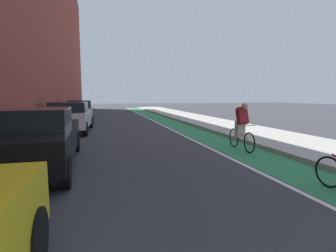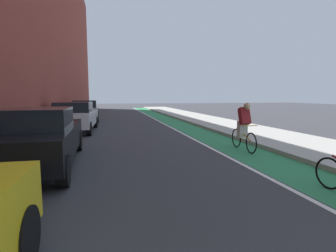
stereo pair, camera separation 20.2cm
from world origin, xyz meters
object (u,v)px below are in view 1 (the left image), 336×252
(parked_sedan_white, at_px, (70,117))
(cyclist_mid, at_px, (241,125))
(parked_sedan_silver, at_px, (80,111))
(parked_sedan_black, at_px, (37,137))

(parked_sedan_white, bearing_deg, cyclist_mid, -44.63)
(parked_sedan_white, bearing_deg, parked_sedan_silver, 89.97)
(parked_sedan_black, xyz_separation_m, parked_sedan_white, (-0.00, 6.87, -0.00))
(parked_sedan_silver, relative_size, cyclist_mid, 2.52)
(parked_sedan_white, bearing_deg, parked_sedan_black, -89.97)
(parked_sedan_black, relative_size, parked_sedan_white, 1.10)
(parked_sedan_black, relative_size, cyclist_mid, 2.79)
(parked_sedan_black, height_order, parked_sedan_white, same)
(cyclist_mid, bearing_deg, parked_sedan_white, 135.37)
(parked_sedan_black, xyz_separation_m, parked_sedan_silver, (-0.00, 12.66, -0.00))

